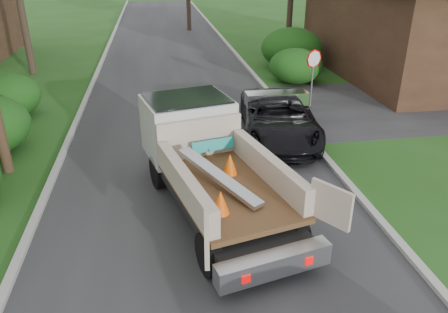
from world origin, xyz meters
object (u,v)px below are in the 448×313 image
(flatbed_truck, at_px, (202,150))
(black_pickup, at_px, (278,117))
(house_right, at_px, (429,11))
(stop_sign, at_px, (313,67))

(flatbed_truck, relative_size, black_pickup, 1.23)
(flatbed_truck, distance_m, black_pickup, 4.67)
(house_right, xyz_separation_m, black_pickup, (-9.93, -7.74, -2.40))
(stop_sign, height_order, black_pickup, stop_sign)
(flatbed_truck, bearing_deg, house_right, 27.36)
(stop_sign, bearing_deg, flatbed_truck, -129.42)
(black_pickup, bearing_deg, house_right, 47.70)
(house_right, distance_m, flatbed_truck, 17.26)
(black_pickup, bearing_deg, flatbed_truck, -120.84)
(flatbed_truck, bearing_deg, stop_sign, 36.93)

